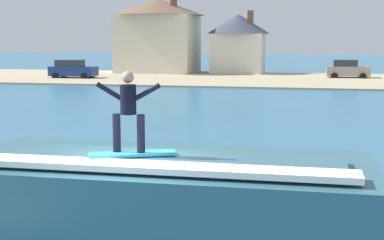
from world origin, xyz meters
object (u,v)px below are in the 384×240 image
at_px(car_far_shore, 347,69).
at_px(surfer, 128,107).
at_px(surfboard, 132,154).
at_px(house_small_cottage, 238,41).
at_px(wave_crest, 164,193).
at_px(car_near_shore, 72,69).
at_px(house_with_chimney, 158,32).

bearing_deg(car_far_shore, surfer, -98.47).
bearing_deg(surfboard, house_small_cottage, 94.98).
xyz_separation_m(surfboard, surfer, (-0.08, 0.02, 0.94)).
relative_size(wave_crest, car_near_shore, 1.93).
xyz_separation_m(house_with_chimney, house_small_cottage, (8.86, 0.51, -0.92)).
relative_size(car_far_shore, house_small_cottage, 0.59).
bearing_deg(house_with_chimney, house_small_cottage, 3.31).
height_order(house_with_chimney, house_small_cottage, house_with_chimney).
bearing_deg(house_with_chimney, surfer, -75.44).
bearing_deg(surfboard, wave_crest, 44.38).
distance_m(car_near_shore, house_small_cottage, 18.49).
xyz_separation_m(surfboard, car_near_shore, (-19.05, 40.59, -0.76)).
bearing_deg(car_far_shore, surfboard, -98.37).
xyz_separation_m(wave_crest, surfer, (-0.59, -0.47, 1.86)).
bearing_deg(house_small_cottage, surfboard, -85.02).
xyz_separation_m(wave_crest, surfboard, (-0.51, -0.50, 0.92)).
distance_m(wave_crest, house_small_cottage, 51.52).
relative_size(wave_crest, surfboard, 4.96).
bearing_deg(wave_crest, car_near_shore, 116.01).
distance_m(surfboard, house_with_chimney, 52.97).
bearing_deg(car_near_shore, car_far_shore, 12.35).
distance_m(wave_crest, house_with_chimney, 52.68).
xyz_separation_m(wave_crest, car_near_shore, (-19.56, 40.09, 0.16)).
distance_m(wave_crest, surfer, 2.01).
height_order(surfer, house_with_chimney, house_with_chimney).
bearing_deg(car_near_shore, wave_crest, -63.99).
height_order(wave_crest, car_near_shore, car_near_shore).
distance_m(surfer, house_with_chimney, 52.89).
relative_size(surfboard, surfer, 1.07).
relative_size(car_far_shore, house_with_chimney, 0.40).
xyz_separation_m(surfer, car_far_shore, (6.88, 46.23, -1.71)).
bearing_deg(house_small_cottage, house_with_chimney, -176.69).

